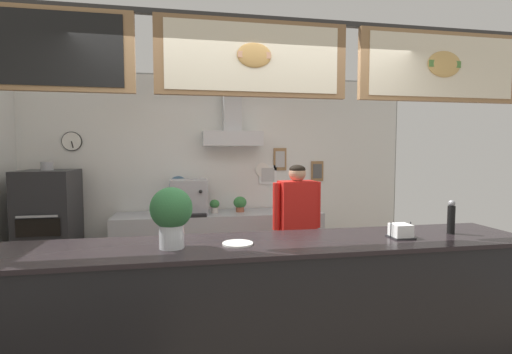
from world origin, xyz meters
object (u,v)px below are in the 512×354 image
object	(u,v)px
potted_sage	(240,203)
pepper_grinder	(451,217)
espresso_machine	(189,197)
napkin_holder	(401,231)
pizza_oven	(50,231)
potted_thyme	(215,205)
condiment_plate	(238,244)
basil_vase	(171,214)
shop_worker	(297,232)

from	to	relation	value
potted_sage	pepper_grinder	distance (m)	2.78
espresso_machine	napkin_holder	size ratio (longest dim) A/B	2.95
pizza_oven	potted_thyme	distance (m)	2.02
potted_thyme	condiment_plate	bearing A→B (deg)	-90.58
pepper_grinder	basil_vase	xyz separation A→B (m)	(-2.09, -0.04, 0.09)
potted_sage	basil_vase	bearing A→B (deg)	-107.83
potted_thyme	napkin_holder	world-z (taller)	napkin_holder
pizza_oven	potted_thyme	bearing A→B (deg)	3.29
potted_sage	basil_vase	xyz separation A→B (m)	(-0.81, -2.51, 0.30)
espresso_machine	condiment_plate	bearing A→B (deg)	-82.78
pizza_oven	basil_vase	distance (m)	2.88
pizza_oven	potted_thyme	xyz separation A→B (m)	(2.00, 0.11, 0.25)
shop_worker	espresso_machine	world-z (taller)	shop_worker
pepper_grinder	condiment_plate	bearing A→B (deg)	-178.98
espresso_machine	pepper_grinder	bearing A→B (deg)	-50.84
condiment_plate	basil_vase	bearing A→B (deg)	-178.21
shop_worker	potted_thyme	world-z (taller)	shop_worker
napkin_holder	pizza_oven	bearing A→B (deg)	143.18
potted_thyme	basil_vase	bearing A→B (deg)	-100.51
napkin_holder	shop_worker	bearing A→B (deg)	105.01
pepper_grinder	napkin_holder	world-z (taller)	pepper_grinder
pizza_oven	basil_vase	size ratio (longest dim) A/B	3.97
potted_thyme	pepper_grinder	bearing A→B (deg)	-56.33
pizza_oven	espresso_machine	bearing A→B (deg)	2.75
condiment_plate	potted_sage	bearing A→B (deg)	81.55
shop_worker	pepper_grinder	size ratio (longest dim) A/B	6.05
shop_worker	napkin_holder	bearing A→B (deg)	99.97
napkin_holder	pepper_grinder	bearing A→B (deg)	6.15
basil_vase	napkin_holder	distance (m)	1.65
shop_worker	pizza_oven	bearing A→B (deg)	-24.57
potted_sage	napkin_holder	bearing A→B (deg)	-71.70
potted_thyme	napkin_holder	bearing A→B (deg)	-64.74
pepper_grinder	potted_sage	bearing A→B (deg)	117.51
potted_sage	espresso_machine	bearing A→B (deg)	-175.38
pepper_grinder	napkin_holder	xyz separation A→B (m)	(-0.45, -0.05, -0.08)
pepper_grinder	basil_vase	bearing A→B (deg)	-178.82
potted_thyme	basil_vase	size ratio (longest dim) A/B	0.44
potted_sage	napkin_holder	size ratio (longest dim) A/B	1.26
potted_thyme	condiment_plate	xyz separation A→B (m)	(-0.03, -2.47, 0.10)
basil_vase	pizza_oven	bearing A→B (deg)	122.97
espresso_machine	pepper_grinder	world-z (taller)	same
pizza_oven	potted_sage	size ratio (longest dim) A/B	7.63
espresso_machine	potted_thyme	distance (m)	0.36
pizza_oven	pepper_grinder	xyz separation A→B (m)	(3.63, -2.33, 0.47)
potted_sage	pepper_grinder	world-z (taller)	pepper_grinder
shop_worker	condiment_plate	size ratio (longest dim) A/B	7.51
potted_sage	pepper_grinder	xyz separation A→B (m)	(1.28, -2.46, 0.21)
espresso_machine	napkin_holder	distance (m)	2.88
espresso_machine	potted_thyme	size ratio (longest dim) A/B	2.75
basil_vase	napkin_holder	world-z (taller)	basil_vase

